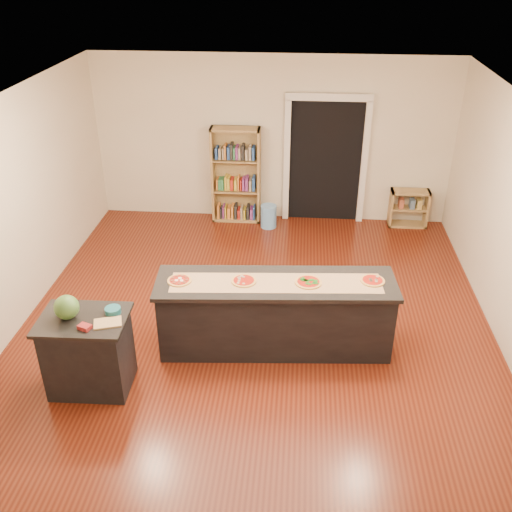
# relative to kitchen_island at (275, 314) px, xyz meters

# --- Properties ---
(room) EXTENTS (6.00, 7.00, 2.80)m
(room) POSITION_rel_kitchen_island_xyz_m (-0.27, 0.23, 0.94)
(room) COLOR beige
(room) RESTS_ON ground
(doorway) EXTENTS (1.40, 0.09, 2.21)m
(doorway) POSITION_rel_kitchen_island_xyz_m (0.63, 3.70, 0.74)
(doorway) COLOR black
(doorway) RESTS_ON room
(kitchen_island) EXTENTS (2.77, 0.75, 0.91)m
(kitchen_island) POSITION_rel_kitchen_island_xyz_m (0.00, 0.00, 0.00)
(kitchen_island) COLOR black
(kitchen_island) RESTS_ON ground
(side_counter) EXTENTS (0.92, 0.67, 0.91)m
(side_counter) POSITION_rel_kitchen_island_xyz_m (-1.96, -0.88, -0.00)
(side_counter) COLOR black
(side_counter) RESTS_ON ground
(bookshelf) EXTENTS (0.83, 0.29, 1.65)m
(bookshelf) POSITION_rel_kitchen_island_xyz_m (-0.87, 3.54, 0.37)
(bookshelf) COLOR #A88851
(bookshelf) RESTS_ON ground
(low_shelf) EXTENTS (0.65, 0.28, 0.65)m
(low_shelf) POSITION_rel_kitchen_island_xyz_m (2.09, 3.54, -0.14)
(low_shelf) COLOR #A88851
(low_shelf) RESTS_ON ground
(waste_bin) EXTENTS (0.27, 0.27, 0.39)m
(waste_bin) POSITION_rel_kitchen_island_xyz_m (-0.29, 3.29, -0.26)
(waste_bin) COLOR #6BAAEE
(waste_bin) RESTS_ON ground
(kraft_paper) EXTENTS (2.43, 0.61, 0.00)m
(kraft_paper) POSITION_rel_kitchen_island_xyz_m (0.00, -0.03, 0.46)
(kraft_paper) COLOR #A87856
(kraft_paper) RESTS_ON kitchen_island
(watermelon) EXTENTS (0.26, 0.26, 0.26)m
(watermelon) POSITION_rel_kitchen_island_xyz_m (-2.11, -0.88, 0.57)
(watermelon) COLOR #144214
(watermelon) RESTS_ON side_counter
(cutting_board) EXTENTS (0.32, 0.26, 0.02)m
(cutting_board) POSITION_rel_kitchen_island_xyz_m (-1.67, -0.95, 0.45)
(cutting_board) COLOR tan
(cutting_board) RESTS_ON side_counter
(package_red) EXTENTS (0.15, 0.13, 0.04)m
(package_red) POSITION_rel_kitchen_island_xyz_m (-1.87, -1.05, 0.47)
(package_red) COLOR maroon
(package_red) RESTS_ON side_counter
(package_teal) EXTENTS (0.17, 0.17, 0.06)m
(package_teal) POSITION_rel_kitchen_island_xyz_m (-1.67, -0.76, 0.48)
(package_teal) COLOR #195966
(package_teal) RESTS_ON side_counter
(pizza_a) EXTENTS (0.29, 0.29, 0.02)m
(pizza_a) POSITION_rel_kitchen_island_xyz_m (-1.10, -0.08, 0.47)
(pizza_a) COLOR tan
(pizza_a) RESTS_ON kitchen_island
(pizza_b) EXTENTS (0.29, 0.29, 0.02)m
(pizza_b) POSITION_rel_kitchen_island_xyz_m (-0.37, -0.03, 0.47)
(pizza_b) COLOR tan
(pizza_b) RESTS_ON kitchen_island
(pizza_c) EXTENTS (0.32, 0.32, 0.02)m
(pizza_c) POSITION_rel_kitchen_island_xyz_m (0.37, 0.00, 0.47)
(pizza_c) COLOR tan
(pizza_c) RESTS_ON kitchen_island
(pizza_d) EXTENTS (0.29, 0.29, 0.02)m
(pizza_d) POSITION_rel_kitchen_island_xyz_m (1.10, 0.10, 0.47)
(pizza_d) COLOR tan
(pizza_d) RESTS_ON kitchen_island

